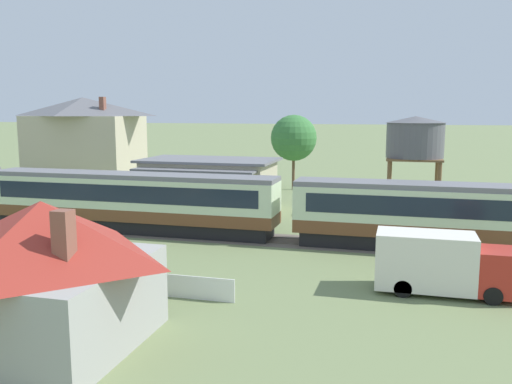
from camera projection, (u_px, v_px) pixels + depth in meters
The scene contains 8 objects.
passenger_train at pixel (291, 207), 34.36m from camera, with size 86.58×2.84×4.04m.
railway_track at pixel (344, 244), 33.80m from camera, with size 127.47×3.60×0.04m.
station_building at pixel (209, 184), 45.87m from camera, with size 11.27×7.76×4.25m.
station_house_grey_roof at pixel (85, 140), 61.03m from camera, with size 12.87×7.75×9.74m.
water_tower at pixel (415, 139), 42.22m from camera, with size 4.62×4.62×7.86m.
cottage_red_roof_2 at pixel (45, 271), 18.97m from camera, with size 6.83×7.03×5.22m.
delivery_truck_red at pixel (443, 264), 24.59m from camera, with size 6.27×2.22×2.78m.
yard_tree_1 at pixel (294, 138), 56.57m from camera, with size 4.82×4.82×7.86m.
Camera 1 is at (-11.17, -31.85, 8.30)m, focal length 38.00 mm.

